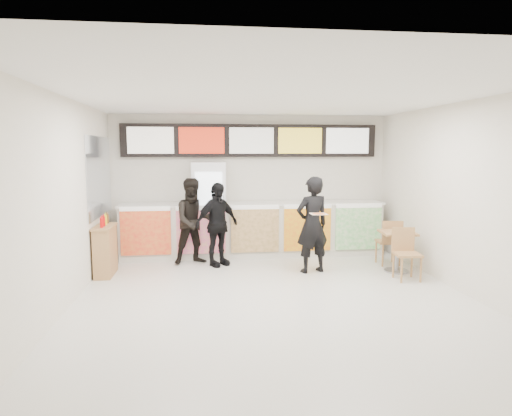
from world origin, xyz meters
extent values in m
plane|color=beige|center=(0.00, 0.00, 0.00)|extent=(7.00, 7.00, 0.00)
plane|color=white|center=(0.00, 0.00, 3.00)|extent=(7.00, 7.00, 0.00)
plane|color=silver|center=(0.00, 3.50, 1.50)|extent=(6.00, 0.00, 6.00)
plane|color=silver|center=(-3.00, 0.00, 1.50)|extent=(0.00, 7.00, 7.00)
plane|color=silver|center=(3.00, 0.00, 1.50)|extent=(0.00, 7.00, 7.00)
cube|color=silver|center=(0.00, 3.10, 0.55)|extent=(5.50, 0.70, 1.10)
cube|color=silver|center=(0.00, 3.10, 1.12)|extent=(5.56, 0.76, 0.04)
cube|color=red|center=(-2.20, 2.72, 0.61)|extent=(0.99, 0.02, 0.90)
cube|color=#DE3193|center=(-1.10, 2.72, 0.61)|extent=(0.99, 0.02, 0.90)
cube|color=brown|center=(0.00, 2.72, 0.61)|extent=(0.99, 0.02, 0.90)
cube|color=yellow|center=(1.10, 2.72, 0.61)|extent=(0.99, 0.02, 0.90)
cube|color=green|center=(2.20, 2.72, 0.61)|extent=(0.99, 0.02, 0.90)
cube|color=black|center=(0.00, 3.42, 2.45)|extent=(5.50, 0.12, 0.70)
cube|color=white|center=(-2.12, 3.35, 2.45)|extent=(0.95, 0.02, 0.55)
cube|color=red|center=(-1.06, 3.35, 2.45)|extent=(0.95, 0.02, 0.55)
cube|color=silver|center=(0.00, 3.35, 2.45)|extent=(0.95, 0.02, 0.55)
cube|color=yellow|center=(1.06, 3.35, 2.45)|extent=(0.95, 0.02, 0.55)
cube|color=white|center=(2.12, 3.35, 2.45)|extent=(0.95, 0.02, 0.55)
cube|color=white|center=(-0.93, 3.12, 1.00)|extent=(0.70, 0.65, 2.00)
cube|color=white|center=(-0.93, 2.78, 1.05)|extent=(0.54, 0.02, 1.50)
cylinder|color=#167D2D|center=(-1.14, 2.82, 0.45)|extent=(0.07, 0.07, 0.22)
cylinder|color=#FF4D15|center=(-1.00, 2.82, 0.45)|extent=(0.07, 0.07, 0.22)
cylinder|color=red|center=(-0.86, 2.82, 0.45)|extent=(0.07, 0.07, 0.22)
cylinder|color=blue|center=(-0.72, 2.82, 0.45)|extent=(0.07, 0.07, 0.22)
cylinder|color=#FF4D15|center=(-1.14, 2.82, 0.83)|extent=(0.07, 0.07, 0.22)
cylinder|color=red|center=(-1.00, 2.82, 0.83)|extent=(0.07, 0.07, 0.22)
cylinder|color=blue|center=(-0.86, 2.82, 0.83)|extent=(0.07, 0.07, 0.22)
cylinder|color=#167D2D|center=(-0.72, 2.82, 0.83)|extent=(0.07, 0.07, 0.22)
cylinder|color=red|center=(-1.14, 2.82, 1.21)|extent=(0.07, 0.07, 0.22)
cylinder|color=blue|center=(-1.00, 2.82, 1.21)|extent=(0.07, 0.07, 0.22)
cylinder|color=#167D2D|center=(-0.86, 2.82, 1.21)|extent=(0.07, 0.07, 0.22)
cylinder|color=#FF4D15|center=(-0.72, 2.82, 1.21)|extent=(0.07, 0.07, 0.22)
cylinder|color=blue|center=(-1.14, 2.82, 1.59)|extent=(0.07, 0.07, 0.22)
cylinder|color=#167D2D|center=(-1.00, 2.82, 1.59)|extent=(0.07, 0.07, 0.22)
cylinder|color=#FF4D15|center=(-0.86, 2.82, 1.59)|extent=(0.07, 0.07, 0.22)
cylinder|color=red|center=(-0.72, 2.82, 1.59)|extent=(0.07, 0.07, 0.22)
cube|color=#B2B7BF|center=(-2.99, 2.45, 1.75)|extent=(0.01, 2.00, 1.50)
imported|color=black|center=(0.92, 1.62, 0.89)|extent=(0.74, 0.59, 1.77)
imported|color=black|center=(-1.24, 2.55, 0.85)|extent=(0.97, 0.85, 1.70)
imported|color=black|center=(-0.79, 2.32, 0.82)|extent=(1.02, 0.86, 1.63)
cube|color=beige|center=(0.92, 1.17, 1.15)|extent=(0.28, 0.28, 0.01)
cone|color=#CC7233|center=(0.92, 1.17, 1.16)|extent=(0.36, 0.36, 0.02)
cube|color=tan|center=(2.50, 1.46, 0.74)|extent=(0.67, 0.67, 0.04)
cylinder|color=gray|center=(2.50, 1.46, 0.36)|extent=(0.08, 0.08, 0.73)
cylinder|color=gray|center=(2.50, 1.46, 0.02)|extent=(0.44, 0.44, 0.03)
cube|color=tan|center=(2.44, 0.91, 0.45)|extent=(0.47, 0.47, 0.04)
cube|color=tan|center=(2.44, 1.10, 0.68)|extent=(0.40, 0.07, 0.42)
cube|color=tan|center=(2.56, 2.01, 0.45)|extent=(0.47, 0.47, 0.04)
cube|color=tan|center=(2.56, 1.82, 0.68)|extent=(0.40, 0.07, 0.42)
cube|color=tan|center=(-2.82, 1.88, 0.43)|extent=(0.29, 0.77, 0.86)
cube|color=tan|center=(-2.82, 1.88, 0.88)|extent=(0.33, 0.81, 0.04)
cylinder|color=red|center=(-2.82, 1.67, 0.99)|extent=(0.06, 0.06, 0.17)
cylinder|color=red|center=(-2.82, 1.83, 0.99)|extent=(0.06, 0.06, 0.17)
cylinder|color=yellow|center=(-2.82, 1.99, 0.99)|extent=(0.06, 0.06, 0.17)
cylinder|color=brown|center=(-2.82, 2.15, 0.99)|extent=(0.06, 0.06, 0.17)
camera|label=1|loc=(-1.09, -6.44, 2.23)|focal=32.00mm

